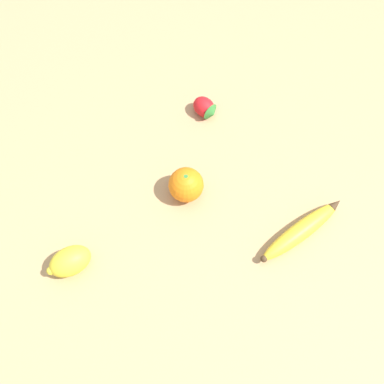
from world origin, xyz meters
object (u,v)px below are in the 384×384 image
(orange, at_px, (186,185))
(strawberry, at_px, (205,108))
(banana, at_px, (302,230))
(lemon, at_px, (70,261))

(orange, distance_m, strawberry, 0.21)
(banana, height_order, orange, orange)
(orange, bearing_deg, lemon, -105.82)
(banana, bearing_deg, lemon, 151.98)
(banana, relative_size, orange, 2.85)
(orange, xyz_separation_m, lemon, (-0.07, -0.26, -0.01))
(banana, height_order, lemon, lemon)
(orange, height_order, lemon, orange)
(strawberry, bearing_deg, banana, -12.85)
(lemon, bearing_deg, strawberry, 92.54)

